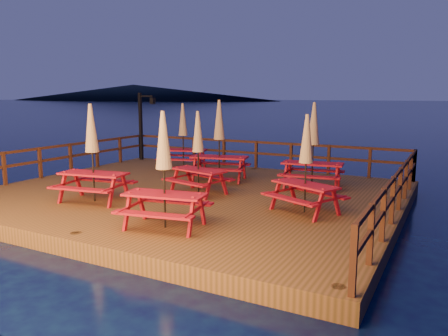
% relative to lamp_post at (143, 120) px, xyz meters
% --- Properties ---
extents(ground, '(500.00, 500.00, 0.00)m').
position_rel_lamp_post_xyz_m(ground, '(5.39, -4.55, -2.20)').
color(ground, '#050632').
rests_on(ground, ground).
extents(deck, '(12.00, 10.00, 0.40)m').
position_rel_lamp_post_xyz_m(deck, '(5.39, -4.55, -2.00)').
color(deck, '#4E3819').
rests_on(deck, ground).
extents(deck_piles, '(11.44, 9.44, 1.40)m').
position_rel_lamp_post_xyz_m(deck_piles, '(5.39, -4.55, -2.50)').
color(deck_piles, '#371D11').
rests_on(deck_piles, ground).
extents(railing, '(11.80, 9.75, 1.10)m').
position_rel_lamp_post_xyz_m(railing, '(5.39, -2.77, -1.03)').
color(railing, '#371D11').
rests_on(railing, deck).
extents(lamp_post, '(0.85, 0.18, 3.00)m').
position_rel_lamp_post_xyz_m(lamp_post, '(0.00, 0.00, 0.00)').
color(lamp_post, black).
rests_on(lamp_post, deck).
extents(headland_left, '(180.00, 84.00, 9.00)m').
position_rel_lamp_post_xyz_m(headland_left, '(-154.61, 185.45, 2.30)').
color(headland_left, black).
rests_on(headland_left, ground).
extents(picnic_table_0, '(2.05, 1.79, 2.58)m').
position_rel_lamp_post_xyz_m(picnic_table_0, '(6.85, -7.93, -0.46)').
color(picnic_table_0, maroon).
rests_on(picnic_table_0, deck).
extents(picnic_table_1, '(1.99, 1.77, 2.45)m').
position_rel_lamp_post_xyz_m(picnic_table_1, '(5.75, -4.71, -0.52)').
color(picnic_table_1, maroon).
rests_on(picnic_table_1, deck).
extents(picnic_table_2, '(2.10, 1.83, 2.68)m').
position_rel_lamp_post_xyz_m(picnic_table_2, '(3.70, -6.87, -0.40)').
color(picnic_table_2, maroon).
rests_on(picnic_table_2, deck).
extents(picnic_table_3, '(2.23, 1.98, 2.74)m').
position_rel_lamp_post_xyz_m(picnic_table_3, '(5.28, -2.56, -0.37)').
color(picnic_table_3, maroon).
rests_on(picnic_table_3, deck).
extents(picnic_table_4, '(2.16, 1.95, 2.58)m').
position_rel_lamp_post_xyz_m(picnic_table_4, '(2.90, -1.19, -0.45)').
color(picnic_table_4, maroon).
rests_on(picnic_table_4, deck).
extents(picnic_table_5, '(2.14, 1.99, 2.45)m').
position_rel_lamp_post_xyz_m(picnic_table_5, '(9.19, -5.25, -0.52)').
color(picnic_table_5, maroon).
rests_on(picnic_table_5, deck).
extents(picnic_table_6, '(2.06, 1.78, 2.68)m').
position_rel_lamp_post_xyz_m(picnic_table_6, '(8.48, -2.30, -0.40)').
color(picnic_table_6, maroon).
rests_on(picnic_table_6, deck).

